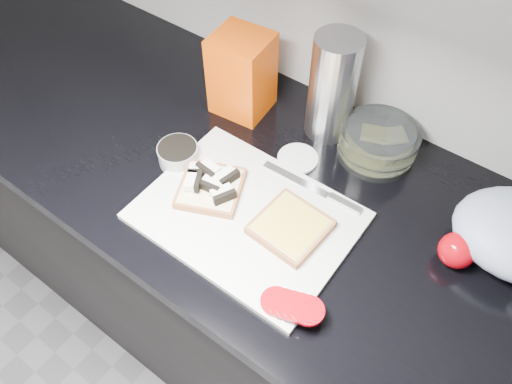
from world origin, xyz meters
TOP-DOWN VIEW (x-y plane):
  - base_cabinet at (0.00, 1.20)m, footprint 3.50×0.60m
  - countertop at (0.00, 1.20)m, footprint 3.50×0.64m
  - cutting_board at (-0.10, 1.10)m, footprint 0.40×0.30m
  - bread_left at (-0.19, 1.10)m, footprint 0.17×0.17m
  - bread_right at (-0.01, 1.12)m, footprint 0.14×0.14m
  - tomato_slices at (0.08, 0.99)m, footprint 0.12×0.08m
  - knife at (-0.00, 1.23)m, footprint 0.22×0.02m
  - seed_tub at (-0.30, 1.13)m, footprint 0.08×0.08m
  - tub_lid at (-0.10, 1.28)m, footprint 0.09×0.09m
  - glass_bowl at (0.02, 1.40)m, footprint 0.16×0.16m
  - bread_bag at (-0.30, 1.35)m, footprint 0.13×0.12m
  - steel_canister at (-0.10, 1.40)m, footprint 0.10×0.10m
  - whole_tomatoes at (0.26, 1.25)m, footprint 0.07×0.07m

SIDE VIEW (x-z plane):
  - base_cabinet at x=0.00m, z-range 0.00..0.86m
  - countertop at x=0.00m, z-range 0.86..0.90m
  - tub_lid at x=-0.10m, z-range 0.90..0.91m
  - cutting_board at x=-0.10m, z-range 0.90..0.91m
  - knife at x=0.00m, z-range 0.91..0.92m
  - bread_right at x=-0.01m, z-range 0.91..0.93m
  - tomato_slices at x=0.08m, z-range 0.91..0.94m
  - bread_left at x=-0.19m, z-range 0.90..0.94m
  - seed_tub at x=-0.30m, z-range 0.90..0.95m
  - whole_tomatoes at x=0.26m, z-range 0.90..0.97m
  - glass_bowl at x=0.02m, z-range 0.90..0.97m
  - bread_bag at x=-0.30m, z-range 0.90..1.09m
  - steel_canister at x=-0.10m, z-range 0.90..1.14m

